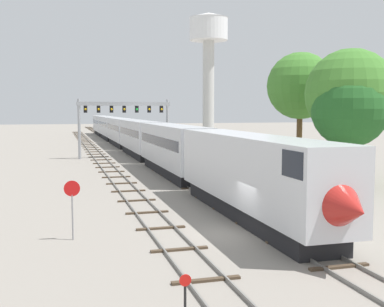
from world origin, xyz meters
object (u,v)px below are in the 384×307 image
object	(u,v)px
trackside_tree_mid	(300,86)
water_tower	(209,42)
passenger_train	(129,133)
trackside_tree_right	(350,94)
switch_stand	(185,305)
stop_sign	(72,201)
trackside_tree_left	(350,109)
signal_gantry	(124,114)

from	to	relation	value
trackside_tree_mid	water_tower	bearing A→B (deg)	80.69
passenger_train	trackside_tree_right	world-z (taller)	trackside_tree_right
switch_stand	stop_sign	world-z (taller)	stop_sign
trackside_tree_mid	trackside_tree_left	bearing A→B (deg)	-94.75
switch_stand	trackside_tree_right	size ratio (longest dim) A/B	0.13
trackside_tree_left	signal_gantry	bearing A→B (deg)	115.25
trackside_tree_left	passenger_train	bearing A→B (deg)	105.69
water_tower	stop_sign	world-z (taller)	water_tower
stop_sign	signal_gantry	bearing A→B (deg)	78.80
passenger_train	signal_gantry	bearing A→B (deg)	-100.70
passenger_train	trackside_tree_mid	world-z (taller)	trackside_tree_mid
water_tower	switch_stand	world-z (taller)	water_tower
water_tower	trackside_tree_mid	distance (m)	63.82
water_tower	trackside_tree_right	distance (m)	72.48
signal_gantry	trackside_tree_left	size ratio (longest dim) A/B	1.30
switch_stand	water_tower	bearing A→B (deg)	72.01
water_tower	trackside_tree_right	world-z (taller)	water_tower
passenger_train	water_tower	world-z (taller)	water_tower
passenger_train	trackside_tree_left	size ratio (longest dim) A/B	12.52
signal_gantry	trackside_tree_left	distance (m)	32.46
passenger_train	trackside_tree_left	bearing A→B (deg)	-74.31
passenger_train	water_tower	xyz separation A→B (m)	(22.50, 30.01, 18.90)
signal_gantry	switch_stand	distance (m)	49.77
trackside_tree_right	signal_gantry	bearing A→B (deg)	116.90
switch_stand	trackside_tree_left	size ratio (longest dim) A/B	0.16
stop_sign	trackside_tree_left	distance (m)	24.11
signal_gantry	stop_sign	bearing A→B (deg)	-101.20
stop_sign	water_tower	bearing A→B (deg)	68.15
signal_gantry	trackside_tree_right	distance (m)	31.95
trackside_tree_left	trackside_tree_right	bearing A→B (deg)	57.14
water_tower	trackside_tree_right	xyz separation A→B (m)	(-10.32, -70.37, -13.99)
switch_stand	stop_sign	xyz separation A→B (m)	(-2.90, 10.14, 1.35)
passenger_train	switch_stand	world-z (taller)	passenger_train
signal_gantry	trackside_tree_right	xyz separation A→B (m)	(14.43, -28.45, 1.85)
water_tower	trackside_tree_left	xyz separation A→B (m)	(-10.91, -71.28, -15.22)
trackside_tree_left	trackside_tree_right	world-z (taller)	trackside_tree_right
stop_sign	trackside_tree_left	size ratio (longest dim) A/B	0.31
trackside_tree_left	switch_stand	bearing A→B (deg)	-133.20
passenger_train	water_tower	bearing A→B (deg)	53.14
signal_gantry	stop_sign	size ratio (longest dim) A/B	4.20
switch_stand	trackside_tree_left	xyz separation A→B (m)	(18.69, 19.91, 5.77)
signal_gantry	water_tower	size ratio (longest dim) A/B	0.43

